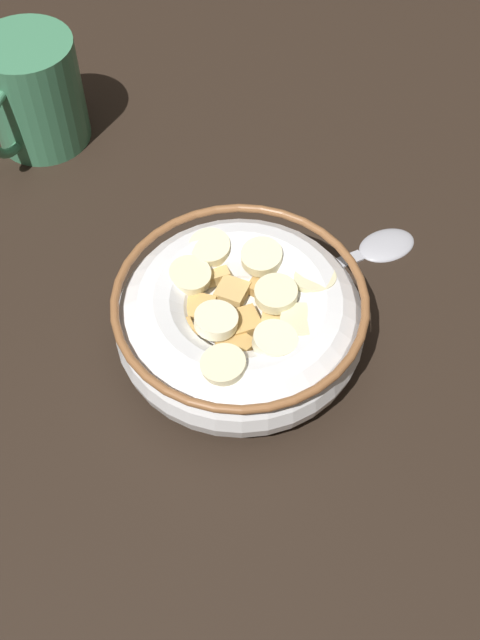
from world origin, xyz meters
TOP-DOWN VIEW (x-y plane):
  - ground_plane at (0.00, 0.00)cm, footprint 128.91×128.91cm
  - cereal_bowl at (-0.01, 0.03)cm, footprint 17.27×17.27cm
  - spoon at (-11.85, 6.23)cm, footprint 11.77×10.94cm
  - coffee_mug at (-14.03, -24.08)cm, footprint 10.98×7.94cm

SIDE VIEW (x-z plane):
  - ground_plane at x=0.00cm, z-range -2.00..0.00cm
  - spoon at x=-11.85cm, z-range -0.05..0.75cm
  - cereal_bowl at x=-0.01cm, z-range 0.05..6.15cm
  - coffee_mug at x=-14.03cm, z-range 0.00..9.42cm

